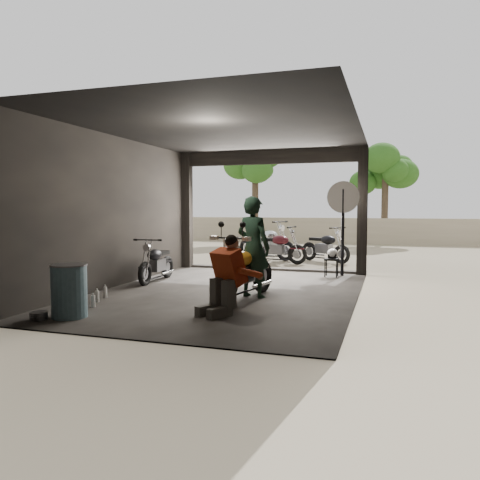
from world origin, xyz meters
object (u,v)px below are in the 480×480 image
Objects in this scene: outside_bike_a at (266,240)px; helmet at (333,253)px; outside_bike_c at (325,244)px; stool at (331,262)px; left_bike at (157,260)px; mechanic at (223,277)px; outside_bike_b at (276,245)px; main_bike at (246,267)px; oil_drum at (69,292)px; sign_post at (343,213)px; rider at (253,247)px.

outside_bike_a is 6.93× the size of helmet.
outside_bike_c reaches higher than stool.
left_bike is 3.67m from mechanic.
outside_bike_a is 4.11m from helmet.
outside_bike_b is at bearing 64.80° from left_bike.
main_bike is at bearing -153.08° from outside_bike_c.
outside_bike_b is at bearing 119.78° from helmet.
outside_bike_a is at bearing 125.94° from mechanic.
stool is at bearing -132.84° from outside_bike_b.
outside_bike_c reaches higher than helmet.
main_bike reaches higher than oil_drum.
outside_bike_b reaches higher than left_bike.
left_bike is at bearing -146.92° from sign_post.
oil_drum is at bearing -121.10° from stool.
stool is 0.56× the size of oil_drum.
outside_bike_a is 8.82m from oil_drum.
stool is at bearing -129.15° from sign_post.
left_bike is at bearing 96.30° from oil_drum.
left_bike is at bearing -5.16° from rider.
mechanic is 4.75m from helmet.
outside_bike_a reaches higher than left_bike.
main_bike is 3.45m from helmet.
outside_bike_c is 6.24m from rider.
rider is at bearing -163.35° from outside_bike_b.
main_bike is 3.13m from oil_drum.
oil_drum reaches higher than stool.
stool is at bearing -122.36° from outside_bike_a.
left_bike is 4.63m from sign_post.
main_bike is at bearing -148.28° from outside_bike_a.
mechanic is (2.55, -2.63, 0.11)m from left_bike.
mechanic is 5.10m from sign_post.
sign_post is (2.73, -3.04, 0.94)m from outside_bike_a.
sign_post reaches higher than outside_bike_b.
left_bike is 0.89× the size of outside_bike_b.
outside_bike_a is 7.97m from mechanic.
outside_bike_c is at bearing 72.38° from oil_drum.
rider is at bearing -107.83° from sign_post.
rider is 4.15× the size of stool.
main_bike is at bearing 47.53° from oil_drum.
main_bike reaches higher than helmet.
sign_post is (1.39, 4.82, 0.96)m from mechanic.
main_bike is 1.20× the size of left_bike.
rider is (1.41, -6.35, 0.32)m from outside_bike_a.
mechanic is (0.05, -1.38, 0.01)m from main_bike.
oil_drum is (-3.31, -5.49, 0.03)m from stool.
mechanic is at bearing 23.13° from oil_drum.
outside_bike_a is 4.20m from sign_post.
main_bike reaches higher than left_bike.
helmet is (2.52, -3.25, -0.05)m from outside_bike_a.
outside_bike_c reaches higher than oil_drum.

